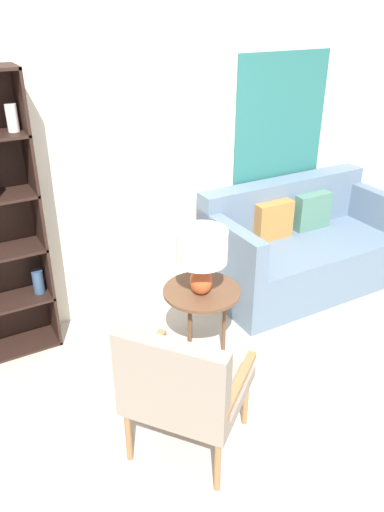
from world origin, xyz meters
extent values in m
plane|color=#B2A899|center=(0.00, 0.00, 0.00)|extent=(14.00, 14.00, 0.00)
cube|color=silver|center=(0.00, 2.03, 1.35)|extent=(6.40, 0.06, 2.70)
cube|color=#286B66|center=(1.53, 1.99, 1.36)|extent=(0.95, 0.02, 1.32)
cube|color=black|center=(-0.69, 1.85, 1.02)|extent=(0.02, 0.30, 2.04)
cylinder|color=#334C6B|center=(-0.76, 1.85, 0.52)|extent=(0.08, 0.08, 0.18)
cylinder|color=white|center=(-0.76, 1.85, 1.72)|extent=(0.07, 0.07, 0.17)
cylinder|color=olive|center=(0.10, 0.35, 0.18)|extent=(0.04, 0.04, 0.37)
cylinder|color=olive|center=(-0.24, 0.77, 0.18)|extent=(0.04, 0.04, 0.37)
cylinder|color=olive|center=(-0.31, 0.02, 0.18)|extent=(0.04, 0.04, 0.37)
cylinder|color=olive|center=(-0.65, 0.44, 0.18)|extent=(0.04, 0.04, 0.37)
cube|color=gray|center=(-0.28, 0.40, 0.41)|extent=(0.86, 0.86, 0.08)
cube|color=gray|center=(-0.47, 0.24, 0.68)|extent=(0.47, 0.55, 0.46)
cube|color=olive|center=(-0.09, 0.17, 0.55)|extent=(0.45, 0.38, 0.04)
cube|color=olive|center=(-0.46, 0.62, 0.55)|extent=(0.45, 0.38, 0.04)
cube|color=slate|center=(1.53, 1.51, 0.23)|extent=(1.75, 0.88, 0.47)
cube|color=slate|center=(1.53, 1.85, 0.70)|extent=(1.75, 0.20, 0.47)
cube|color=slate|center=(0.72, 1.51, 0.63)|extent=(0.12, 0.88, 0.33)
cube|color=slate|center=(2.34, 1.51, 0.63)|extent=(0.12, 0.88, 0.33)
cube|color=#B27538|center=(1.30, 1.70, 0.64)|extent=(0.36, 0.12, 0.34)
cube|color=#4C7A66|center=(1.75, 1.70, 0.64)|extent=(0.36, 0.12, 0.34)
cylinder|color=brown|center=(0.22, 1.12, 0.53)|extent=(0.56, 0.56, 0.02)
cylinder|color=brown|center=(0.22, 1.28, 0.26)|extent=(0.03, 0.03, 0.52)
cylinder|color=brown|center=(0.08, 1.03, 0.26)|extent=(0.03, 0.03, 0.52)
cylinder|color=brown|center=(0.37, 1.03, 0.26)|extent=(0.03, 0.03, 0.52)
ellipsoid|color=#C65128|center=(0.20, 1.08, 0.64)|extent=(0.16, 0.16, 0.20)
cylinder|color=tan|center=(0.20, 1.08, 0.77)|extent=(0.02, 0.02, 0.06)
cylinder|color=white|center=(0.20, 1.08, 0.92)|extent=(0.36, 0.36, 0.23)
camera|label=1|loc=(-1.33, -1.52, 2.40)|focal=35.00mm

